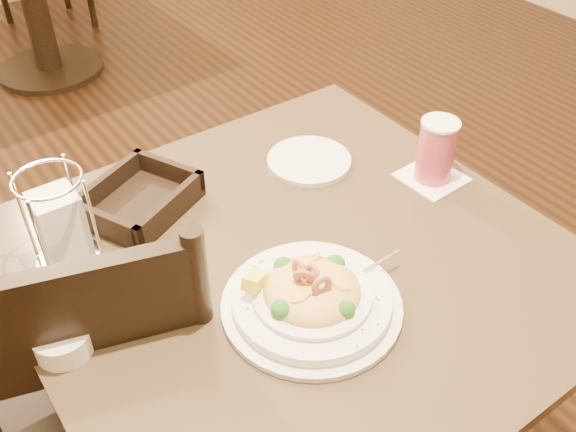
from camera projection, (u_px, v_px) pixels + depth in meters
main_table at (294, 343)px, 1.27m from camera, size 0.90×0.90×0.75m
dining_chair_near at (106, 378)px, 1.23m from camera, size 0.52×0.52×0.93m
pasta_bowl at (311, 296)px, 1.02m from camera, size 0.32×0.29×0.09m
drink_glass at (436, 151)px, 1.26m from camera, size 0.12×0.12×0.13m
bread_basket at (140, 201)px, 1.21m from camera, size 0.25×0.23×0.06m
napkin_caddy at (61, 227)px, 1.07m from camera, size 0.11×0.11×0.18m
side_plate at (309, 161)px, 1.34m from camera, size 0.18×0.18×0.01m
butter_ramekin at (63, 341)px, 0.96m from camera, size 0.11×0.11×0.04m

